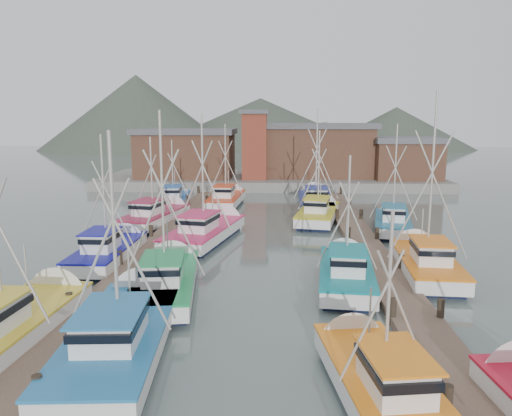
{
  "coord_description": "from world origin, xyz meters",
  "views": [
    {
      "loc": [
        1.14,
        -29.31,
        8.68
      ],
      "look_at": [
        -0.46,
        4.52,
        2.6
      ],
      "focal_mm": 35.0,
      "sensor_mm": 36.0,
      "label": 1
    }
  ],
  "objects_px": {
    "lookout_tower": "(255,144)",
    "boat_8": "(208,230)",
    "boat_12": "(227,199)",
    "boat_1": "(377,380)",
    "boat_4": "(167,279)",
    "boat_0": "(125,331)"
  },
  "relations": [
    {
      "from": "lookout_tower",
      "to": "boat_4",
      "type": "xyz_separation_m",
      "value": [
        -2.54,
        -38.32,
        -4.87
      ]
    },
    {
      "from": "lookout_tower",
      "to": "boat_8",
      "type": "xyz_separation_m",
      "value": [
        -2.05,
        -27.15,
        -4.87
      ]
    },
    {
      "from": "boat_0",
      "to": "boat_12",
      "type": "relative_size",
      "value": 1.15
    },
    {
      "from": "lookout_tower",
      "to": "boat_8",
      "type": "distance_m",
      "value": 27.66
    },
    {
      "from": "boat_0",
      "to": "boat_8",
      "type": "bearing_deg",
      "value": 83.43
    },
    {
      "from": "boat_0",
      "to": "boat_1",
      "type": "xyz_separation_m",
      "value": [
        8.97,
        -3.22,
        -0.01
      ]
    },
    {
      "from": "boat_1",
      "to": "boat_12",
      "type": "bearing_deg",
      "value": 95.06
    },
    {
      "from": "boat_4",
      "to": "boat_8",
      "type": "height_order",
      "value": "boat_4"
    },
    {
      "from": "boat_1",
      "to": "boat_8",
      "type": "xyz_separation_m",
      "value": [
        -8.28,
        20.67,
        0.01
      ]
    },
    {
      "from": "lookout_tower",
      "to": "boat_12",
      "type": "xyz_separation_m",
      "value": [
        -2.17,
        -12.58,
        -4.87
      ]
    },
    {
      "from": "boat_1",
      "to": "boat_8",
      "type": "relative_size",
      "value": 0.8
    },
    {
      "from": "lookout_tower",
      "to": "boat_0",
      "type": "relative_size",
      "value": 0.8
    },
    {
      "from": "boat_0",
      "to": "boat_4",
      "type": "relative_size",
      "value": 1.07
    },
    {
      "from": "boat_8",
      "to": "boat_4",
      "type": "bearing_deg",
      "value": -80.71
    },
    {
      "from": "lookout_tower",
      "to": "boat_4",
      "type": "height_order",
      "value": "lookout_tower"
    },
    {
      "from": "lookout_tower",
      "to": "boat_1",
      "type": "bearing_deg",
      "value": -82.59
    },
    {
      "from": "boat_12",
      "to": "boat_1",
      "type": "bearing_deg",
      "value": -73.19
    },
    {
      "from": "boat_0",
      "to": "boat_12",
      "type": "xyz_separation_m",
      "value": [
        0.58,
        32.03,
        -0.0
      ]
    },
    {
      "from": "boat_0",
      "to": "boat_1",
      "type": "bearing_deg",
      "value": -24.02
    },
    {
      "from": "boat_8",
      "to": "boat_12",
      "type": "height_order",
      "value": "boat_8"
    },
    {
      "from": "boat_1",
      "to": "boat_8",
      "type": "height_order",
      "value": "boat_8"
    },
    {
      "from": "lookout_tower",
      "to": "boat_0",
      "type": "xyz_separation_m",
      "value": [
        -2.75,
        -44.61,
        -4.87
      ]
    }
  ]
}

